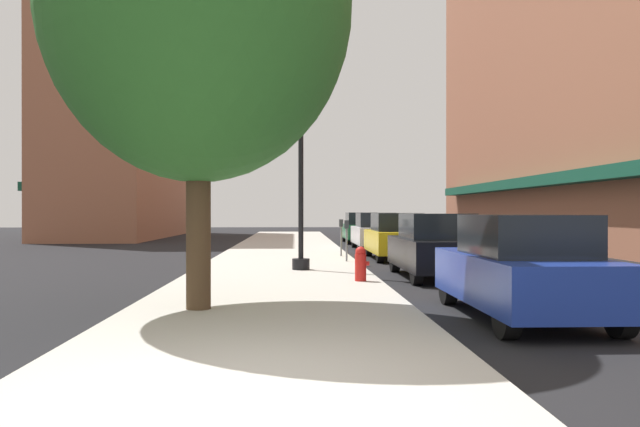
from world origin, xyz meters
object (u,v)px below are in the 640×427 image
at_px(parking_meter_near, 347,235).
at_px(parking_meter_far, 341,233).
at_px(fire_hydrant, 361,264).
at_px(car_white, 375,232).
at_px(tree_near, 198,6).
at_px(lamppost, 301,157).
at_px(car_blue, 522,268).
at_px(car_green, 361,228).
at_px(car_black, 435,247).
at_px(car_yellow, 396,237).

distance_m(parking_meter_near, parking_meter_far, 2.36).
distance_m(fire_hydrant, car_white, 13.94).
bearing_deg(tree_near, parking_meter_far, 75.02).
distance_m(lamppost, car_blue, 8.52).
distance_m(car_blue, car_green, 24.12).
xyz_separation_m(lamppost, car_blue, (3.44, -7.41, -2.39)).
relative_size(parking_meter_near, parking_meter_far, 1.00).
height_order(car_black, car_white, same).
xyz_separation_m(lamppost, car_white, (3.44, 10.87, -2.39)).
xyz_separation_m(parking_meter_far, car_yellow, (1.95, -0.07, -0.14)).
distance_m(car_black, car_green, 17.91).
bearing_deg(parking_meter_near, car_black, -64.04).
height_order(parking_meter_near, car_blue, car_blue).
bearing_deg(fire_hydrant, car_yellow, 75.31).
bearing_deg(car_black, tree_near, -130.12).
relative_size(fire_hydrant, car_green, 0.18).
height_order(car_black, car_yellow, same).
distance_m(fire_hydrant, car_black, 2.72).
bearing_deg(tree_near, car_blue, -5.45).
height_order(lamppost, car_yellow, lamppost).
distance_m(car_black, car_white, 12.07).
bearing_deg(fire_hydrant, parking_meter_far, 88.94).
bearing_deg(car_black, car_white, 92.07).
height_order(parking_meter_far, car_white, car_white).
height_order(fire_hydrant, car_blue, car_blue).
xyz_separation_m(lamppost, car_green, (3.44, 16.70, -2.39)).
bearing_deg(car_blue, parking_meter_far, 98.18).
xyz_separation_m(parking_meter_far, tree_near, (-3.23, -12.08, 4.12)).
xyz_separation_m(parking_meter_near, car_green, (1.95, 13.90, -0.14)).
bearing_deg(car_white, fire_hydrant, -96.93).
xyz_separation_m(tree_near, car_white, (5.18, 17.79, -4.26)).
relative_size(parking_meter_far, car_white, 0.30).
bearing_deg(fire_hydrant, tree_near, -127.55).
bearing_deg(car_black, car_yellow, 92.07).
xyz_separation_m(car_blue, car_white, (0.00, 18.28, 0.00)).
xyz_separation_m(parking_meter_near, car_white, (1.95, 8.07, -0.14)).
height_order(parking_meter_far, car_green, car_green).
bearing_deg(lamppost, car_yellow, 56.00).
distance_m(lamppost, car_white, 11.65).
distance_m(parking_meter_near, car_black, 4.46).
bearing_deg(car_blue, lamppost, 114.25).
distance_m(fire_hydrant, parking_meter_near, 5.73).
bearing_deg(car_blue, car_yellow, 89.37).
height_order(tree_near, car_blue, tree_near).
height_order(fire_hydrant, car_white, car_white).
distance_m(lamppost, tree_near, 7.38).
bearing_deg(car_blue, parking_meter_near, 100.17).
bearing_deg(tree_near, car_green, 77.63).
distance_m(fire_hydrant, car_yellow, 8.28).
distance_m(car_black, car_yellow, 6.30).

